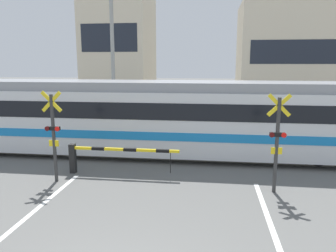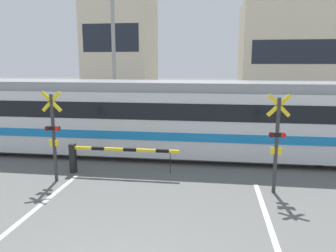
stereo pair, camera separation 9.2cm
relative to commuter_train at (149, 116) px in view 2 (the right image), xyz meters
The scene contains 11 objects.
rail_track_near 2.05m from the commuter_train, 34.83° to the right, with size 50.00×0.10×0.08m.
rail_track_far 2.05m from the commuter_train, 34.83° to the left, with size 50.00×0.10×0.08m.
commuter_train is the anchor object (origin of this frame).
crossing_barrier_near 3.08m from the commuter_train, 114.50° to the right, with size 3.88×0.20×1.04m.
crossing_barrier_far 4.60m from the commuter_train, 43.31° to the left, with size 3.88×0.20×1.04m.
crossing_signal_left 4.32m from the commuter_train, 124.45° to the right, with size 0.68×0.15×2.98m.
crossing_signal_right 5.74m from the commuter_train, 38.31° to the right, with size 0.68×0.15×2.98m.
pedestrian 5.94m from the commuter_train, 72.92° to the left, with size 0.38×0.22×1.58m.
building_left_of_street 15.54m from the commuter_train, 110.00° to the left, with size 5.17×5.96×10.35m.
building_right_of_street 16.63m from the commuter_train, 59.91° to the left, with size 7.18×5.96×8.37m.
utility_pole_streetside 7.00m from the commuter_train, 119.73° to the left, with size 0.22×0.22×8.81m.
Camera 2 is at (1.62, -3.99, 3.84)m, focal length 35.00 mm.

